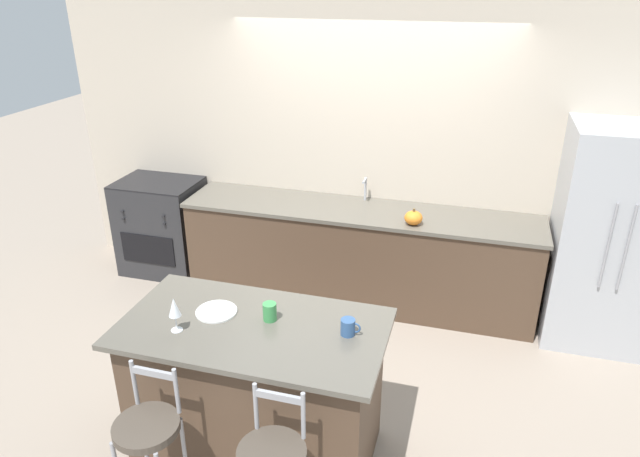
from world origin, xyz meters
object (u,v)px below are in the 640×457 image
object	(u,v)px
refrigerator	(606,238)
wine_glass	(174,308)
dinner_plate	(216,311)
bar_stool_near	(150,443)
coffee_mug	(348,327)
pumpkin_decoration	(413,218)
oven_range	(162,226)
tumbler_cup	(270,312)

from	to	relation	value
refrigerator	wine_glass	distance (m)	3.43
refrigerator	dinner_plate	xyz separation A→B (m)	(-2.51, -1.94, 0.05)
wine_glass	refrigerator	bearing A→B (deg)	39.37
bar_stool_near	coffee_mug	xyz separation A→B (m)	(0.92, 0.72, 0.44)
bar_stool_near	pumpkin_decoration	distance (m)	2.73
refrigerator	bar_stool_near	distance (m)	3.73
dinner_plate	coffee_mug	world-z (taller)	coffee_mug
wine_glass	coffee_mug	world-z (taller)	wine_glass
pumpkin_decoration	dinner_plate	bearing A→B (deg)	-119.07
bar_stool_near	coffee_mug	distance (m)	1.24
dinner_plate	wine_glass	world-z (taller)	wine_glass
refrigerator	wine_glass	world-z (taller)	refrigerator
oven_range	pumpkin_decoration	world-z (taller)	pumpkin_decoration
refrigerator	wine_glass	size ratio (longest dim) A/B	8.46
wine_glass	tumbler_cup	bearing A→B (deg)	27.63
dinner_plate	tumbler_cup	size ratio (longest dim) A/B	2.26
oven_range	wine_glass	world-z (taller)	wine_glass
oven_range	tumbler_cup	world-z (taller)	tumbler_cup
bar_stool_near	oven_range	bearing A→B (deg)	119.07
bar_stool_near	wine_glass	world-z (taller)	wine_glass
oven_range	wine_glass	xyz separation A→B (m)	(1.45, -2.24, 0.63)
bar_stool_near	pumpkin_decoration	world-z (taller)	pumpkin_decoration
dinner_plate	wine_glass	distance (m)	0.31
coffee_mug	tumbler_cup	distance (m)	0.49
refrigerator	oven_range	xyz separation A→B (m)	(-4.10, 0.06, -0.43)
oven_range	tumbler_cup	xyz separation A→B (m)	(1.94, -1.98, 0.53)
wine_glass	pumpkin_decoration	bearing A→B (deg)	60.78
bar_stool_near	pumpkin_decoration	xyz separation A→B (m)	(1.06, 2.48, 0.42)
coffee_mug	pumpkin_decoration	size ratio (longest dim) A/B	0.78
tumbler_cup	pumpkin_decoration	world-z (taller)	tumbler_cup
tumbler_cup	coffee_mug	bearing A→B (deg)	-2.16
refrigerator	tumbler_cup	size ratio (longest dim) A/B	16.25
pumpkin_decoration	wine_glass	bearing A→B (deg)	-119.22
oven_range	bar_stool_near	xyz separation A→B (m)	(1.51, -2.72, 0.08)
dinner_plate	wine_glass	xyz separation A→B (m)	(-0.14, -0.24, 0.14)
oven_range	bar_stool_near	world-z (taller)	bar_stool_near
refrigerator	wine_glass	xyz separation A→B (m)	(-2.65, -2.17, 0.20)
refrigerator	oven_range	world-z (taller)	refrigerator
tumbler_cup	wine_glass	bearing A→B (deg)	-152.37
coffee_mug	pumpkin_decoration	xyz separation A→B (m)	(0.14, 1.76, -0.03)
refrigerator	pumpkin_decoration	distance (m)	1.54
bar_stool_near	dinner_plate	world-z (taller)	bar_stool_near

